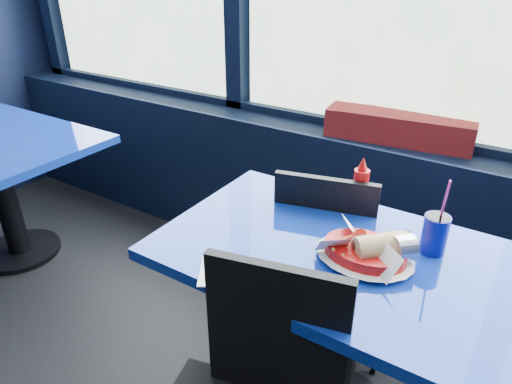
# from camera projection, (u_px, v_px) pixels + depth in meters

# --- Properties ---
(window_sill) EXTENTS (5.00, 0.26, 0.80)m
(window_sill) POSITION_uv_depth(u_px,v_px,m) (354.00, 209.00, 2.36)
(window_sill) COLOR black
(window_sill) RESTS_ON ground
(near_table) EXTENTS (1.20, 0.70, 0.75)m
(near_table) POSITION_uv_depth(u_px,v_px,m) (346.00, 300.00, 1.48)
(near_table) COLOR black
(near_table) RESTS_ON ground
(chair_near_back) EXTENTS (0.48, 0.48, 0.87)m
(chair_near_back) POSITION_uv_depth(u_px,v_px,m) (338.00, 253.00, 1.84)
(chair_near_back) COLOR black
(chair_near_back) RESTS_ON ground
(planter_box) EXTENTS (0.67, 0.24, 0.13)m
(planter_box) POSITION_uv_depth(u_px,v_px,m) (398.00, 128.00, 2.09)
(planter_box) COLOR maroon
(planter_box) RESTS_ON window_sill
(food_basket) EXTENTS (0.32, 0.32, 0.10)m
(food_basket) POSITION_uv_depth(u_px,v_px,m) (367.00, 250.00, 1.36)
(food_basket) COLOR #B10C0B
(food_basket) RESTS_ON near_table
(ketchup_bottle) EXTENTS (0.05, 0.05, 0.20)m
(ketchup_bottle) POSITION_uv_depth(u_px,v_px,m) (360.00, 187.00, 1.61)
(ketchup_bottle) COLOR #B10C0B
(ketchup_bottle) RESTS_ON near_table
(soda_cup) EXTENTS (0.08, 0.08, 0.26)m
(soda_cup) POSITION_uv_depth(u_px,v_px,m) (435.00, 233.00, 1.38)
(soda_cup) COLOR navy
(soda_cup) RESTS_ON near_table
(napkin) EXTENTS (0.20, 0.20, 0.00)m
(napkin) POSITION_uv_depth(u_px,v_px,m) (225.00, 271.00, 1.32)
(napkin) COLOR white
(napkin) RESTS_ON near_table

